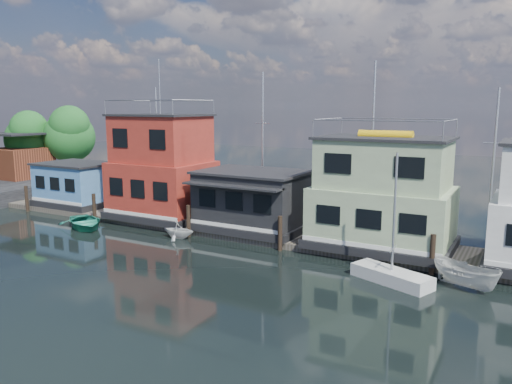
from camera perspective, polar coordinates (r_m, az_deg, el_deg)
The scene contains 13 objects.
ground at distance 25.50m, azimuth -12.98°, elevation -10.76°, with size 160.00×160.00×0.00m, color black.
dock at distance 34.80m, azimuth 0.38°, elevation -4.58°, with size 48.00×5.00×0.40m, color #595147.
houseboat_blue at distance 45.72m, azimuth -19.79°, elevation 0.86°, with size 6.40×4.90×3.66m.
houseboat_red at distance 38.83m, azimuth -10.67°, elevation 2.61°, with size 7.40×5.90×11.86m.
houseboat_dark at distance 34.54m, azimuth -0.35°, elevation -0.93°, with size 7.40×6.10×4.06m.
houseboat_green at distance 30.99m, azimuth 14.29°, elevation -0.34°, with size 8.40×5.90×7.03m.
pilings at distance 32.40m, azimuth -2.53°, elevation -4.04°, with size 42.28×0.28×2.20m.
background_masts at distance 37.49m, azimuth 11.28°, elevation 4.57°, with size 36.40×0.16×12.00m.
shore at distance 57.83m, azimuth -25.28°, elevation 3.66°, with size 12.40×15.72×8.24m.
dinghy_white at distance 34.18m, azimuth -8.85°, elevation -4.28°, with size 1.96×2.27×1.20m, color silver.
dinghy_teal at distance 38.64m, azimuth -19.00°, elevation -3.28°, with size 3.16×4.42×0.92m, color #227F66.
day_sailer at distance 26.53m, azimuth 15.22°, elevation -9.12°, with size 4.41×2.84×6.61m.
motorboat at distance 26.74m, azimuth 22.89°, elevation -8.75°, with size 1.35×3.58×1.38m, color silver.
Camera 1 is at (16.26, -17.53, 8.84)m, focal length 35.00 mm.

